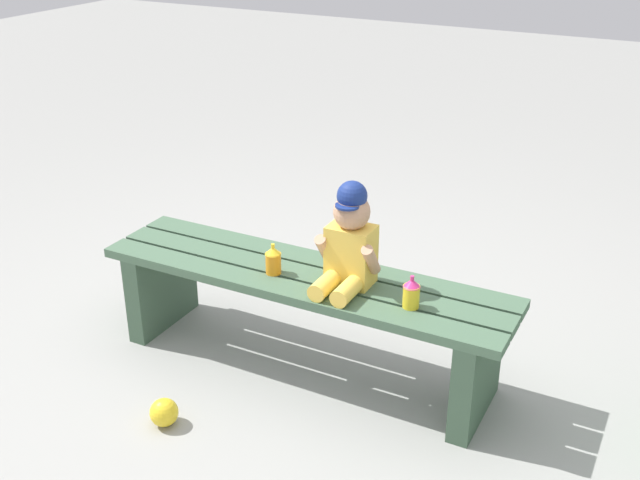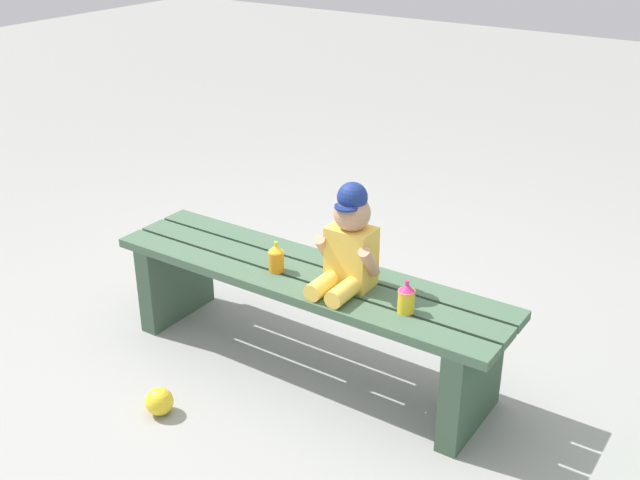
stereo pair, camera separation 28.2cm
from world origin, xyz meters
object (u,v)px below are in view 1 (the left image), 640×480
at_px(sippy_cup_left, 273,260).
at_px(toy_ball, 164,412).
at_px(child_figure, 349,241).
at_px(sippy_cup_right, 411,293).
at_px(park_bench, 304,302).

distance_m(sippy_cup_left, toy_ball, 0.69).
height_order(child_figure, toy_ball, child_figure).
xyz_separation_m(sippy_cup_left, sippy_cup_right, (0.56, 0.00, 0.00)).
relative_size(sippy_cup_left, sippy_cup_right, 1.00).
distance_m(park_bench, child_figure, 0.36).
bearing_deg(child_figure, toy_ball, -129.25).
bearing_deg(toy_ball, sippy_cup_left, 71.94).
distance_m(child_figure, toy_ball, 0.91).
bearing_deg(child_figure, sippy_cup_right, -10.93).
bearing_deg(sippy_cup_right, child_figure, 169.07).
height_order(park_bench, toy_ball, park_bench).
relative_size(sippy_cup_right, toy_ball, 1.18).
xyz_separation_m(park_bench, sippy_cup_right, (0.46, -0.06, 0.19)).
xyz_separation_m(sippy_cup_right, toy_ball, (-0.73, -0.51, -0.43)).
xyz_separation_m(park_bench, toy_ball, (-0.27, -0.57, -0.24)).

